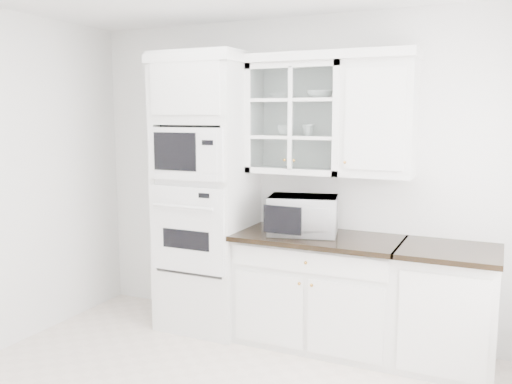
% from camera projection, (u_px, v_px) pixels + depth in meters
% --- Properties ---
extents(room_shell, '(4.00, 3.50, 2.70)m').
position_uv_depth(room_shell, '(229.00, 131.00, 3.45)').
color(room_shell, white).
rests_on(room_shell, ground).
extents(oven_column, '(0.76, 0.68, 2.40)m').
position_uv_depth(oven_column, '(206.00, 193.00, 4.73)').
color(oven_column, white).
rests_on(oven_column, ground).
extents(base_cabinet_run, '(1.32, 0.67, 0.92)m').
position_uv_depth(base_cabinet_run, '(318.00, 290.00, 4.43)').
color(base_cabinet_run, white).
rests_on(base_cabinet_run, ground).
extents(extra_base_cabinet, '(0.72, 0.67, 0.92)m').
position_uv_depth(extra_base_cabinet, '(447.00, 308.00, 4.02)').
color(extra_base_cabinet, white).
rests_on(extra_base_cabinet, ground).
extents(upper_cabinet_glass, '(0.80, 0.33, 0.90)m').
position_uv_depth(upper_cabinet_glass, '(297.00, 119.00, 4.46)').
color(upper_cabinet_glass, white).
rests_on(upper_cabinet_glass, room_shell).
extents(upper_cabinet_solid, '(0.55, 0.33, 0.90)m').
position_uv_depth(upper_cabinet_solid, '(379.00, 119.00, 4.18)').
color(upper_cabinet_solid, white).
rests_on(upper_cabinet_solid, room_shell).
extents(crown_molding, '(2.14, 0.38, 0.07)m').
position_uv_depth(crown_molding, '(285.00, 59.00, 4.42)').
color(crown_molding, white).
rests_on(crown_molding, room_shell).
extents(countertop_microwave, '(0.63, 0.56, 0.31)m').
position_uv_depth(countertop_microwave, '(303.00, 215.00, 4.39)').
color(countertop_microwave, white).
rests_on(countertop_microwave, base_cabinet_run).
extents(bowl_a, '(0.20, 0.20, 0.05)m').
position_uv_depth(bowl_a, '(282.00, 96.00, 4.47)').
color(bowl_a, white).
rests_on(bowl_a, upper_cabinet_glass).
extents(bowl_b, '(0.23, 0.23, 0.06)m').
position_uv_depth(bowl_b, '(320.00, 95.00, 4.36)').
color(bowl_b, white).
rests_on(bowl_b, upper_cabinet_glass).
extents(cup_a, '(0.11, 0.11, 0.09)m').
position_uv_depth(cup_a, '(284.00, 130.00, 4.52)').
color(cup_a, white).
rests_on(cup_a, upper_cabinet_glass).
extents(cup_b, '(0.11, 0.11, 0.10)m').
position_uv_depth(cup_b, '(308.00, 130.00, 4.44)').
color(cup_b, white).
rests_on(cup_b, upper_cabinet_glass).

